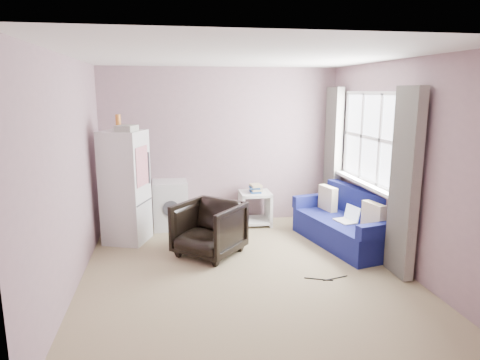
{
  "coord_description": "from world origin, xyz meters",
  "views": [
    {
      "loc": [
        -0.86,
        -4.73,
        2.13
      ],
      "look_at": [
        0.05,
        0.6,
        1.0
      ],
      "focal_mm": 32.0,
      "sensor_mm": 36.0,
      "label": 1
    }
  ],
  "objects_px": {
    "armchair": "(209,226)",
    "side_table": "(255,206)",
    "washing_machine": "(170,203)",
    "sofa": "(348,225)",
    "fridge": "(125,186)"
  },
  "relations": [
    {
      "from": "side_table",
      "to": "fridge",
      "type": "bearing_deg",
      "value": -166.82
    },
    {
      "from": "side_table",
      "to": "sofa",
      "type": "relative_size",
      "value": 0.36
    },
    {
      "from": "armchair",
      "to": "side_table",
      "type": "distance_m",
      "value": 1.47
    },
    {
      "from": "armchair",
      "to": "fridge",
      "type": "xyz_separation_m",
      "value": [
        -1.11,
        0.72,
        0.42
      ]
    },
    {
      "from": "washing_machine",
      "to": "side_table",
      "type": "distance_m",
      "value": 1.35
    },
    {
      "from": "washing_machine",
      "to": "armchair",
      "type": "bearing_deg",
      "value": -70.08
    },
    {
      "from": "sofa",
      "to": "armchair",
      "type": "bearing_deg",
      "value": 170.18
    },
    {
      "from": "washing_machine",
      "to": "fridge",
      "type": "bearing_deg",
      "value": -140.87
    },
    {
      "from": "armchair",
      "to": "side_table",
      "type": "bearing_deg",
      "value": 94.83
    },
    {
      "from": "fridge",
      "to": "armchair",
      "type": "bearing_deg",
      "value": -12.68
    },
    {
      "from": "armchair",
      "to": "sofa",
      "type": "bearing_deg",
      "value": 43.43
    },
    {
      "from": "side_table",
      "to": "armchair",
      "type": "bearing_deg",
      "value": -126.14
    },
    {
      "from": "armchair",
      "to": "side_table",
      "type": "relative_size",
      "value": 1.18
    },
    {
      "from": "armchair",
      "to": "fridge",
      "type": "height_order",
      "value": "fridge"
    },
    {
      "from": "fridge",
      "to": "side_table",
      "type": "height_order",
      "value": "fridge"
    }
  ]
}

